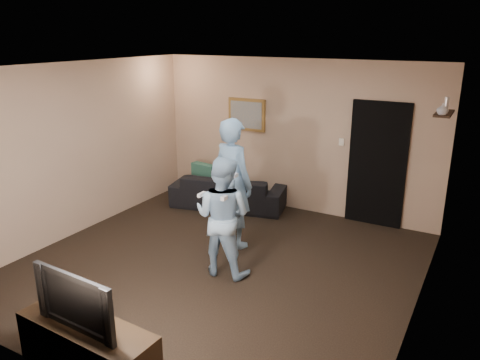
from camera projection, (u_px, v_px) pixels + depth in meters
The scene contains 19 objects.
ground at pixel (218, 265), 6.31m from camera, with size 5.00×5.00×0.00m, color black.
ceiling at pixel (215, 68), 5.52m from camera, with size 5.00×5.00×0.04m, color silver.
wall_back at pixel (294, 136), 7.99m from camera, with size 5.00×0.04×2.60m, color tan.
wall_front at pixel (55, 250), 3.83m from camera, with size 5.00×0.04×2.60m, color tan.
wall_left at pixel (76, 150), 7.07m from camera, with size 0.04×5.00×2.60m, color tan.
wall_right at pixel (425, 207), 4.75m from camera, with size 0.04×5.00×2.60m, color tan.
sofa at pixel (229, 191), 8.34m from camera, with size 2.00×0.78×0.59m, color black.
throw_pillow at pixel (204, 177), 8.53m from camera, with size 0.49×0.15×0.49m, color #1A4E42.
painting_frame at pixel (247, 115), 8.30m from camera, with size 0.72×0.05×0.57m, color olive.
painting_canvas at pixel (246, 115), 8.28m from camera, with size 0.62×0.01×0.47m, color slate.
doorway at pixel (377, 165), 7.39m from camera, with size 0.90×0.06×2.00m, color black.
light_switch at pixel (341, 142), 7.58m from camera, with size 0.08×0.02×0.12m, color silver.
wall_shelf at pixel (444, 113), 6.09m from camera, with size 0.20×0.60×0.03m, color black.
shelf_vase at pixel (443, 109), 5.87m from camera, with size 0.14×0.14×0.15m, color silver.
shelf_figurine at pixel (446, 104), 6.18m from camera, with size 0.06×0.06×0.18m, color silver.
tv_console at pixel (88, 348), 4.27m from camera, with size 1.40×0.45×0.50m, color black.
television at pixel (82, 298), 4.11m from camera, with size 0.95×0.12×0.55m, color black.
wii_player_left at pixel (233, 183), 6.67m from camera, with size 0.79×0.64×1.88m.
wii_player_right at pixel (223, 216), 5.91m from camera, with size 0.80×0.64×1.56m.
Camera 1 is at (3.02, -4.80, 3.01)m, focal length 35.00 mm.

